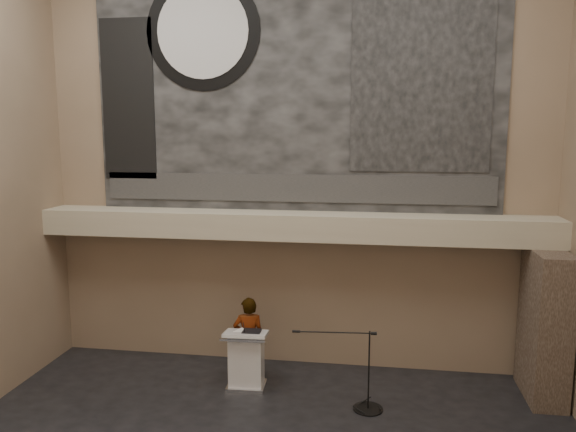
# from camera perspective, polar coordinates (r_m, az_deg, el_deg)

# --- Properties ---
(wall_back) EXTENTS (10.00, 0.02, 8.50)m
(wall_back) POSITION_cam_1_polar(r_m,az_deg,el_deg) (11.16, 0.64, 5.96)
(wall_back) COLOR #78634C
(wall_back) RESTS_ON floor
(wall_front) EXTENTS (10.00, 0.02, 8.50)m
(wall_front) POSITION_cam_1_polar(r_m,az_deg,el_deg) (3.47, -18.62, -0.74)
(wall_front) COLOR #78634C
(wall_front) RESTS_ON floor
(soffit) EXTENTS (10.00, 0.80, 0.50)m
(soffit) POSITION_cam_1_polar(r_m,az_deg,el_deg) (10.91, 0.32, -0.98)
(soffit) COLOR tan
(soffit) RESTS_ON wall_back
(sprinkler_left) EXTENTS (0.04, 0.04, 0.06)m
(sprinkler_left) POSITION_cam_1_polar(r_m,az_deg,el_deg) (11.26, -7.80, -2.21)
(sprinkler_left) COLOR #B2893D
(sprinkler_left) RESTS_ON soffit
(sprinkler_right) EXTENTS (0.04, 0.04, 0.06)m
(sprinkler_right) POSITION_cam_1_polar(r_m,az_deg,el_deg) (10.80, 10.31, -2.74)
(sprinkler_right) COLOR #B2893D
(sprinkler_right) RESTS_ON soffit
(banner) EXTENTS (8.00, 0.05, 5.00)m
(banner) POSITION_cam_1_polar(r_m,az_deg,el_deg) (11.15, 0.63, 13.41)
(banner) COLOR black
(banner) RESTS_ON wall_back
(banner_text_strip) EXTENTS (7.76, 0.02, 0.55)m
(banner_text_strip) POSITION_cam_1_polar(r_m,az_deg,el_deg) (11.14, 0.58, 2.85)
(banner_text_strip) COLOR #2B2B2B
(banner_text_strip) RESTS_ON banner
(banner_clock_rim) EXTENTS (2.30, 0.02, 2.30)m
(banner_clock_rim) POSITION_cam_1_polar(r_m,az_deg,el_deg) (11.63, -8.67, 18.08)
(banner_clock_rim) COLOR black
(banner_clock_rim) RESTS_ON banner
(banner_clock_face) EXTENTS (1.84, 0.02, 1.84)m
(banner_clock_face) POSITION_cam_1_polar(r_m,az_deg,el_deg) (11.61, -8.70, 18.10)
(banner_clock_face) COLOR silver
(banner_clock_face) RESTS_ON banner
(banner_building_print) EXTENTS (2.60, 0.02, 3.60)m
(banner_building_print) POSITION_cam_1_polar(r_m,az_deg,el_deg) (11.04, 13.39, 13.75)
(banner_building_print) COLOR black
(banner_building_print) RESTS_ON banner
(banner_brick_print) EXTENTS (1.10, 0.02, 3.20)m
(banner_brick_print) POSITION_cam_1_polar(r_m,az_deg,el_deg) (12.06, -15.94, 11.30)
(banner_brick_print) COLOR black
(banner_brick_print) RESTS_ON banner
(stone_pier) EXTENTS (0.60, 1.40, 2.70)m
(stone_pier) POSITION_cam_1_polar(r_m,az_deg,el_deg) (11.18, 24.63, -10.02)
(stone_pier) COLOR #3D2F25
(stone_pier) RESTS_ON floor
(lectern) EXTENTS (0.81, 0.59, 1.14)m
(lectern) POSITION_cam_1_polar(r_m,az_deg,el_deg) (10.81, -4.25, -14.36)
(lectern) COLOR silver
(lectern) RESTS_ON floor
(binder) EXTENTS (0.33, 0.27, 0.04)m
(binder) POSITION_cam_1_polar(r_m,az_deg,el_deg) (10.57, -3.71, -11.63)
(binder) COLOR black
(binder) RESTS_ON lectern
(papers) EXTENTS (0.34, 0.38, 0.00)m
(papers) POSITION_cam_1_polar(r_m,az_deg,el_deg) (10.63, -4.77, -11.59)
(papers) COLOR silver
(papers) RESTS_ON lectern
(speaker_person) EXTENTS (0.66, 0.49, 1.65)m
(speaker_person) POSITION_cam_1_polar(r_m,az_deg,el_deg) (11.03, -4.00, -12.36)
(speaker_person) COLOR silver
(speaker_person) RESTS_ON floor
(mic_stand) EXTENTS (1.57, 0.52, 1.42)m
(mic_stand) POSITION_cam_1_polar(r_m,az_deg,el_deg) (10.27, 7.85, -17.80)
(mic_stand) COLOR black
(mic_stand) RESTS_ON floor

